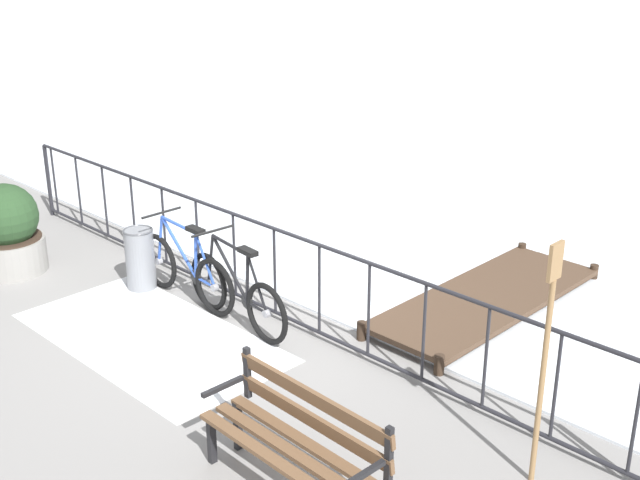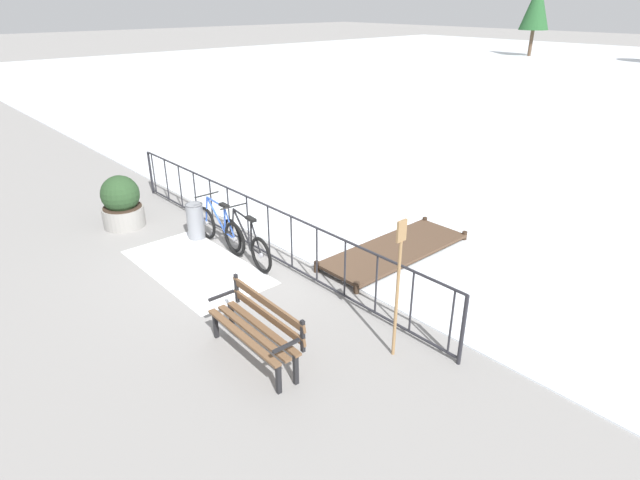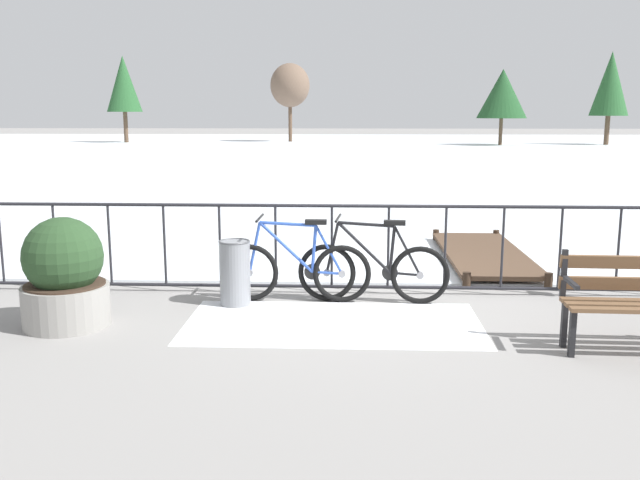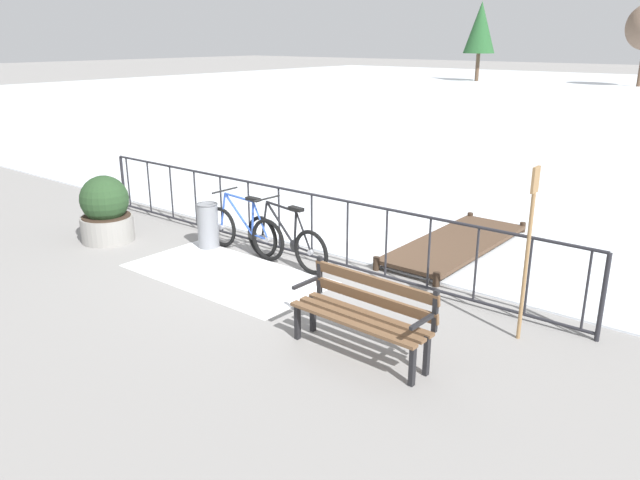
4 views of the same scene
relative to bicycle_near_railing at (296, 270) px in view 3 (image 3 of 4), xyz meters
The scene contains 13 objects.
ground_plane 0.90m from the bicycle_near_railing, 28.03° to the left, with size 160.00×160.00×0.00m, color gray.
frozen_pond 28.80m from the bicycle_near_railing, 88.55° to the left, with size 80.00×56.00×0.03m, color silver.
snow_patch 0.99m from the bicycle_near_railing, 61.39° to the right, with size 3.02×1.55×0.01m, color white.
railing_fence 0.85m from the bicycle_near_railing, 28.03° to the left, with size 9.06×0.06×1.07m.
bicycle_near_railing is the anchor object (origin of this frame).
bicycle_second 0.88m from the bicycle_near_railing, ahead, with size 1.71×0.52×0.97m.
planter_with_shrub 2.46m from the bicycle_near_railing, 156.28° to the right, with size 0.86×0.86×1.11m.
trash_bin 0.69m from the bicycle_near_railing, 166.77° to the right, with size 0.35×0.35×0.73m.
wooden_dock 3.38m from the bicycle_near_railing, 41.26° to the left, with size 1.10×3.17×0.20m.
tree_far_west 41.73m from the bicycle_near_railing, 95.01° to the left, with size 2.74×2.74×5.42m.
tree_west_mid 42.47m from the bicycle_near_railing, 110.48° to the left, with size 2.37×2.37×5.84m.
tree_centre 41.37m from the bicycle_near_railing, 65.72° to the left, with size 2.37×2.37×5.84m.
tree_east_mid 38.20m from the bicycle_near_railing, 74.68° to the left, with size 3.10×3.10×4.73m.
Camera 3 is at (-0.12, -7.96, 2.13)m, focal length 38.68 mm.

